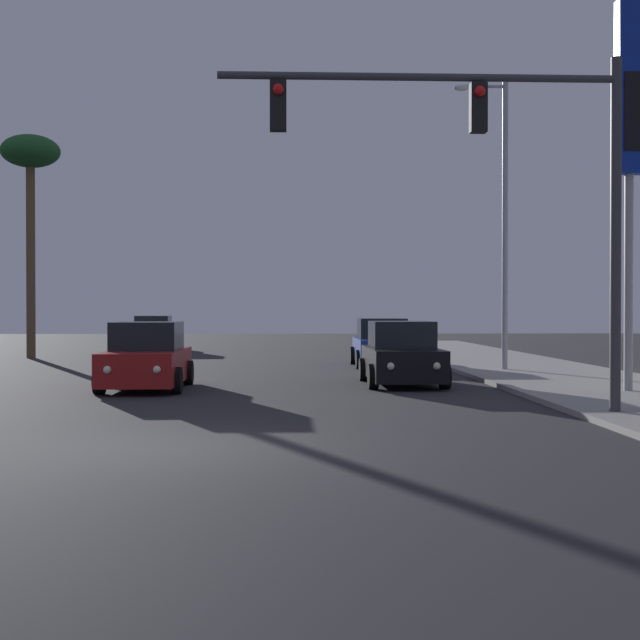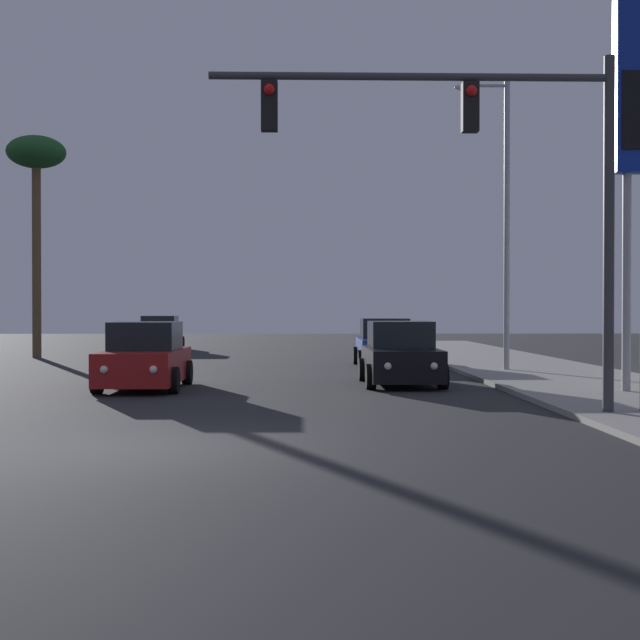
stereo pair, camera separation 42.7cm
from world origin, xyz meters
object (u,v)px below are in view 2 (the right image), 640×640
car_blue (385,345)px  street_lamp (503,209)px  palm_tree_mid (36,165)px  car_black (401,356)px  car_white (160,335)px  traffic_light_mast (494,159)px  car_red (145,358)px

car_blue → street_lamp: (3.37, -3.32, 4.36)m
street_lamp → palm_tree_mid: 19.66m
car_blue → car_black: bearing=88.5°
car_black → street_lamp: bearing=-130.9°
car_white → car_black: bearing=113.5°
car_white → palm_tree_mid: size_ratio=0.48×
car_black → car_blue: same height
palm_tree_mid → traffic_light_mast: bearing=-55.3°
traffic_light_mast → street_lamp: (2.81, 11.53, 0.39)m
traffic_light_mast → palm_tree_mid: palm_tree_mid is taller
car_red → street_lamp: 12.29m
traffic_light_mast → car_black: bearing=96.7°
car_blue → traffic_light_mast: size_ratio=0.58×
car_red → palm_tree_mid: 17.53m
palm_tree_mid → street_lamp: bearing=-28.2°
car_white → traffic_light_mast: bearing=109.0°
car_blue → street_lamp: street_lamp is taller
car_black → street_lamp: street_lamp is taller
traffic_light_mast → palm_tree_mid: 25.40m
traffic_light_mast → palm_tree_mid: bearing=124.7°
car_white → street_lamp: bearing=127.8°
palm_tree_mid → car_black: bearing=-44.9°
street_lamp → car_blue: bearing=135.5°
car_red → palm_tree_mid: palm_tree_mid is taller
car_red → traffic_light_mast: size_ratio=0.58×
car_white → car_blue: 16.10m
car_black → car_red: 6.64m
car_white → street_lamp: (13.18, -16.08, 4.36)m
car_white → traffic_light_mast: (10.37, -27.60, 3.97)m
car_black → car_red: bearing=9.0°
car_red → street_lamp: size_ratio=0.48×
traffic_light_mast → car_white: bearing=110.6°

